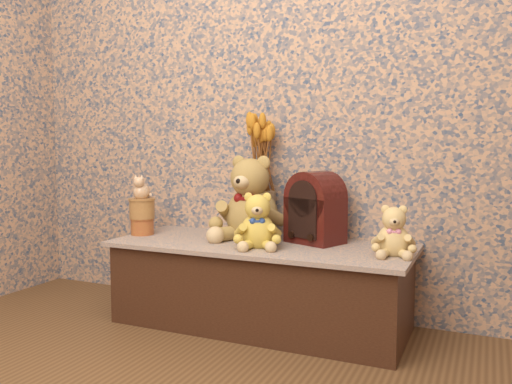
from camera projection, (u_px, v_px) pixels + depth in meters
display_shelf at (260, 284)px, 2.43m from camera, size 1.38×0.56×0.39m
teddy_large at (252, 194)px, 2.51m from camera, size 0.37×0.43×0.43m
teddy_medium at (258, 218)px, 2.31m from camera, size 0.28×0.30×0.26m
teddy_small at (394, 228)px, 2.14m from camera, size 0.22×0.24×0.22m
cathedral_radio at (315, 207)px, 2.41m from camera, size 0.29×0.25×0.33m
ceramic_vase at (262, 213)px, 2.61m from camera, size 0.15×0.15×0.22m
dried_stalks at (262, 148)px, 2.58m from camera, size 0.25×0.25×0.42m
biscuit_tin_lower at (142, 226)px, 2.64m from camera, size 0.14×0.14×0.08m
biscuit_tin_upper at (142, 209)px, 2.63m from camera, size 0.13×0.13×0.10m
cat_figurine at (142, 186)px, 2.62m from camera, size 0.11×0.12×0.13m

